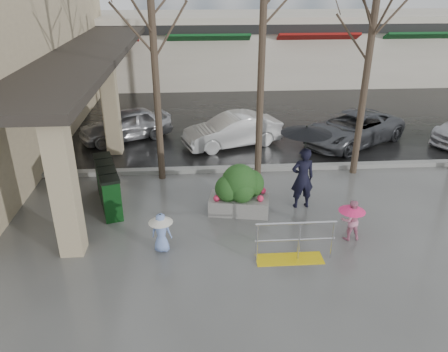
{
  "coord_description": "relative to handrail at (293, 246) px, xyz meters",
  "views": [
    {
      "loc": [
        -0.85,
        -9.67,
        6.22
      ],
      "look_at": [
        -0.13,
        0.83,
        1.3
      ],
      "focal_mm": 35.0,
      "sensor_mm": 36.0,
      "label": 1
    }
  ],
  "objects": [
    {
      "name": "storefront_row",
      "position": [
        0.64,
        19.17,
        1.64
      ],
      "size": [
        34.0,
        6.74,
        4.0
      ],
      "color": "beige",
      "rests_on": "ground"
    },
    {
      "name": "car_b",
      "position": [
        -0.77,
        7.62,
        0.25
      ],
      "size": [
        4.05,
        2.51,
        1.26
      ],
      "primitive_type": "imported",
      "rotation": [
        0.0,
        0.0,
        -1.24
      ],
      "color": "silver",
      "rests_on": "ground"
    },
    {
      "name": "woman",
      "position": [
        0.79,
        2.56,
        1.11
      ],
      "size": [
        1.4,
        1.4,
        2.49
      ],
      "rotation": [
        0.0,
        0.0,
        3.25
      ],
      "color": "black",
      "rests_on": "ground"
    },
    {
      "name": "news_boxes",
      "position": [
        -4.79,
        3.04,
        0.25
      ],
      "size": [
        1.12,
        2.28,
        1.25
      ],
      "rotation": [
        0.0,
        0.0,
        0.29
      ],
      "color": "#0D3C13",
      "rests_on": "ground"
    },
    {
      "name": "car_a",
      "position": [
        -5.03,
        8.66,
        0.25
      ],
      "size": [
        3.98,
        2.93,
        1.26
      ],
      "primitive_type": "imported",
      "rotation": [
        0.0,
        0.0,
        -1.13
      ],
      "color": "#ABAAAF",
      "rests_on": "ground"
    },
    {
      "name": "ground",
      "position": [
        -1.36,
        1.2,
        -0.38
      ],
      "size": [
        120.0,
        120.0,
        0.0
      ],
      "primitive_type": "plane",
      "color": "#51514F",
      "rests_on": "ground"
    },
    {
      "name": "pillar_back",
      "position": [
        -5.26,
        7.2,
        1.37
      ],
      "size": [
        0.55,
        0.55,
        3.5
      ],
      "primitive_type": "cube",
      "color": "tan",
      "rests_on": "ground"
    },
    {
      "name": "planter",
      "position": [
        -1.02,
        2.38,
        0.32
      ],
      "size": [
        1.79,
        1.12,
        1.46
      ],
      "rotation": [
        0.0,
        0.0,
        -0.18
      ],
      "color": "#65625E",
      "rests_on": "ground"
    },
    {
      "name": "handrail",
      "position": [
        0.0,
        0.0,
        0.0
      ],
      "size": [
        1.9,
        0.5,
        1.03
      ],
      "color": "yellow",
      "rests_on": "ground"
    },
    {
      "name": "tree_mideast",
      "position": [
        3.14,
        4.8,
        4.48
      ],
      "size": [
        3.2,
        3.2,
        6.5
      ],
      "color": "#382B21",
      "rests_on": "ground"
    },
    {
      "name": "street_asphalt",
      "position": [
        -1.36,
        23.2,
        -0.37
      ],
      "size": [
        120.0,
        36.0,
        0.01
      ],
      "primitive_type": "cube",
      "color": "black",
      "rests_on": "ground"
    },
    {
      "name": "curb",
      "position": [
        -1.36,
        5.2,
        -0.3
      ],
      "size": [
        120.0,
        0.3,
        0.15
      ],
      "primitive_type": "cube",
      "color": "gray",
      "rests_on": "ground"
    },
    {
      "name": "tree_midwest",
      "position": [
        -0.16,
        4.8,
        4.86
      ],
      "size": [
        3.2,
        3.2,
        7.0
      ],
      "color": "#382B21",
      "rests_on": "ground"
    },
    {
      "name": "pillar_front",
      "position": [
        -5.26,
        0.7,
        1.37
      ],
      "size": [
        0.55,
        0.55,
        3.5
      ],
      "primitive_type": "cube",
      "color": "tan",
      "rests_on": "ground"
    },
    {
      "name": "car_c",
      "position": [
        3.98,
        7.56,
        0.25
      ],
      "size": [
        4.95,
        4.19,
        1.26
      ],
      "primitive_type": "imported",
      "rotation": [
        0.0,
        0.0,
        -1.01
      ],
      "color": "#505257",
      "rests_on": "ground"
    },
    {
      "name": "child_blue",
      "position": [
        -3.11,
        0.59,
        0.24
      ],
      "size": [
        0.59,
        0.59,
        1.02
      ],
      "rotation": [
        0.0,
        0.0,
        2.97
      ],
      "color": "#7B98DB",
      "rests_on": "ground"
    },
    {
      "name": "child_pink",
      "position": [
        1.64,
        0.79,
        0.26
      ],
      "size": [
        0.68,
        0.68,
        1.09
      ],
      "rotation": [
        0.0,
        0.0,
        3.21
      ],
      "color": "pink",
      "rests_on": "ground"
    },
    {
      "name": "canopy_slab",
      "position": [
        -6.16,
        9.2,
        3.25
      ],
      "size": [
        2.8,
        18.0,
        0.25
      ],
      "primitive_type": "cube",
      "color": "#2D2823",
      "rests_on": "pillar_front"
    },
    {
      "name": "tree_west",
      "position": [
        -3.36,
        4.8,
        4.71
      ],
      "size": [
        3.2,
        3.2,
        6.8
      ],
      "color": "#382B21",
      "rests_on": "ground"
    }
  ]
}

